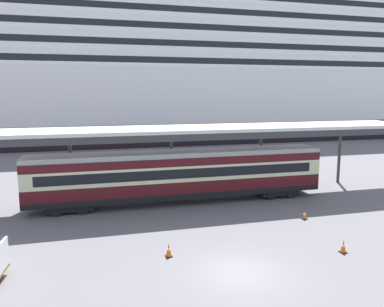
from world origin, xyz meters
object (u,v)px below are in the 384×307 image
Objects in this scene: train_carriage at (180,174)px; traffic_cone_mid at (304,215)px; traffic_cone_near at (343,246)px; cruise_ship at (208,70)px; traffic_cone_far at (169,250)px.

train_carriage is 37.27× the size of traffic_cone_mid.
traffic_cone_near is 1.16× the size of traffic_cone_mid.
traffic_cone_near reaches higher than traffic_cone_mid.
cruise_ship is at bearing 80.12° from traffic_cone_near.
train_carriage reaches higher than traffic_cone_near.
cruise_ship is 168.27× the size of traffic_cone_far.
cruise_ship reaches higher than train_carriage.
traffic_cone_near is 9.47m from traffic_cone_far.
traffic_cone_mid is 0.84× the size of traffic_cone_far.
cruise_ship is 5.38× the size of train_carriage.
traffic_cone_mid is at bearing -40.24° from train_carriage.
traffic_cone_far is at bearing -109.58° from cruise_ship.
train_carriage is at bearing -110.23° from cruise_ship.
traffic_cone_near is at bearing -12.02° from traffic_cone_far.
traffic_cone_far reaches higher than traffic_cone_mid.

